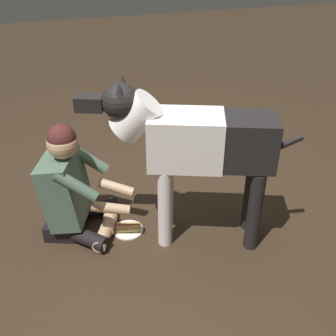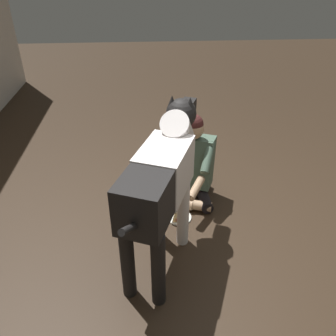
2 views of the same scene
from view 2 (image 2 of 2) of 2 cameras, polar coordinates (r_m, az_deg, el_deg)
The scene contains 4 objects.
ground_plane at distance 2.94m, azimuth 6.47°, elevation -12.65°, with size 15.47×15.47×0.00m, color #332519.
person_sitting_on_floor at distance 3.28m, azimuth 3.78°, elevation 0.59°, with size 0.70×0.61×0.85m.
large_dog at distance 2.38m, azimuth -0.97°, elevation -1.56°, with size 1.35×0.65×1.17m.
hot_dog_on_plate at distance 3.17m, azimuth 1.86°, elevation -7.87°, with size 0.23×0.23×0.06m.
Camera 2 is at (-2.04, 0.47, 2.06)m, focal length 36.80 mm.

